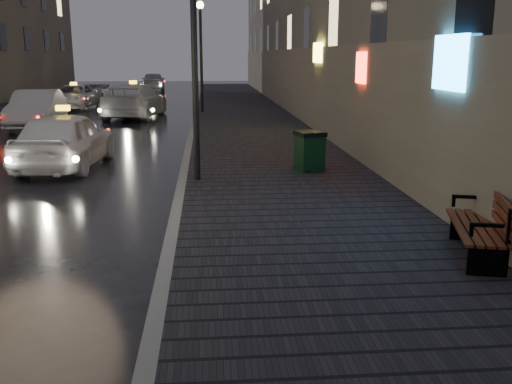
% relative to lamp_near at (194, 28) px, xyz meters
% --- Properties ---
extents(ground, '(120.00, 120.00, 0.00)m').
position_rel_lamp_near_xyz_m(ground, '(-1.85, -6.00, -3.49)').
color(ground, black).
rests_on(ground, ground).
extents(sidewalk, '(4.60, 58.00, 0.15)m').
position_rel_lamp_near_xyz_m(sidewalk, '(2.05, 15.00, -3.41)').
color(sidewalk, black).
rests_on(sidewalk, ground).
extents(curb, '(0.20, 58.00, 0.15)m').
position_rel_lamp_near_xyz_m(curb, '(-0.35, 15.00, -3.41)').
color(curb, slate).
rests_on(curb, ground).
extents(curb_far, '(0.20, 58.00, 0.15)m').
position_rel_lamp_near_xyz_m(curb_far, '(-9.25, 15.00, -3.41)').
color(curb_far, slate).
rests_on(curb_far, ground).
extents(lamp_near, '(0.36, 0.36, 5.28)m').
position_rel_lamp_near_xyz_m(lamp_near, '(0.00, 0.00, 0.00)').
color(lamp_near, black).
rests_on(lamp_near, sidewalk).
extents(lamp_far, '(0.36, 0.36, 5.28)m').
position_rel_lamp_near_xyz_m(lamp_far, '(0.00, 16.00, 0.00)').
color(lamp_far, black).
rests_on(lamp_far, sidewalk).
extents(bench, '(1.07, 1.90, 0.92)m').
position_rel_lamp_near_xyz_m(bench, '(4.07, -5.48, -2.88)').
color(bench, black).
rests_on(bench, sidewalk).
extents(trash_bin, '(0.77, 0.77, 0.96)m').
position_rel_lamp_near_xyz_m(trash_bin, '(2.73, 0.82, -2.85)').
color(trash_bin, black).
rests_on(trash_bin, sidewalk).
extents(taxi_near, '(2.12, 4.55, 1.51)m').
position_rel_lamp_near_xyz_m(taxi_near, '(-3.50, 2.49, -2.73)').
color(taxi_near, white).
rests_on(taxi_near, ground).
extents(car_left_mid, '(1.94, 4.75, 1.53)m').
position_rel_lamp_near_xyz_m(car_left_mid, '(-6.65, 11.10, -2.72)').
color(car_left_mid, '#A5A4AC').
rests_on(car_left_mid, ground).
extents(taxi_mid, '(2.96, 5.78, 1.60)m').
position_rel_lamp_near_xyz_m(taxi_mid, '(-3.22, 14.90, -2.69)').
color(taxi_mid, silver).
rests_on(taxi_mid, ground).
extents(taxi_far, '(2.60, 4.88, 1.31)m').
position_rel_lamp_near_xyz_m(taxi_far, '(-7.15, 20.17, -2.84)').
color(taxi_far, silver).
rests_on(taxi_far, ground).
extents(car_far, '(2.14, 4.66, 1.55)m').
position_rel_lamp_near_xyz_m(car_far, '(-4.12, 35.20, -2.72)').
color(car_far, gray).
rests_on(car_far, ground).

